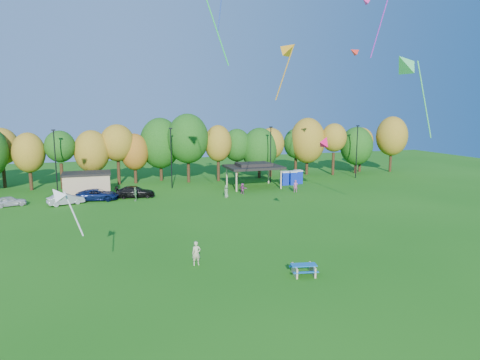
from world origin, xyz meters
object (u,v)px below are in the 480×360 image
object	(u,v)px
picnic_table	(304,269)
kite_flyer	(196,253)
car_b	(66,199)
car_d	(135,192)
car_c	(98,195)
car_a	(10,201)
porta_potties	(292,178)

from	to	relation	value
picnic_table	kite_flyer	distance (m)	8.20
car_b	car_d	bearing A→B (deg)	-95.73
car_c	picnic_table	bearing A→B (deg)	-144.67
picnic_table	car_b	xyz separation A→B (m)	(-18.01, 30.01, 0.26)
car_a	picnic_table	bearing A→B (deg)	-157.50
picnic_table	car_d	size ratio (longest dim) A/B	0.40
car_c	car_d	size ratio (longest dim) A/B	1.03
car_c	car_d	xyz separation A→B (m)	(4.86, 0.43, 0.01)
porta_potties	car_a	world-z (taller)	porta_potties
porta_potties	kite_flyer	bearing A→B (deg)	-126.00
porta_potties	car_a	bearing A→B (deg)	-174.99
porta_potties	picnic_table	world-z (taller)	porta_potties
car_c	car_d	world-z (taller)	car_d
car_b	car_d	world-z (taller)	car_d
picnic_table	car_d	distance (m)	33.35
porta_potties	car_c	xyz separation A→B (m)	(-29.33, -3.09, -0.35)
picnic_table	kite_flyer	bearing A→B (deg)	158.80
car_c	car_d	bearing A→B (deg)	-73.93
kite_flyer	porta_potties	bearing A→B (deg)	56.15
kite_flyer	car_d	size ratio (longest dim) A/B	0.36
kite_flyer	car_b	xyz separation A→B (m)	(-11.08, 25.66, -0.21)
car_b	car_d	size ratio (longest dim) A/B	0.84
picnic_table	car_d	world-z (taller)	car_d
porta_potties	car_d	distance (m)	24.62
kite_flyer	car_c	bearing A→B (deg)	107.19
porta_potties	kite_flyer	distance (m)	37.46
porta_potties	car_d	xyz separation A→B (m)	(-24.47, -2.67, -0.34)
picnic_table	porta_potties	bearing A→B (deg)	77.44
car_c	car_a	bearing A→B (deg)	103.16
car_b	car_d	xyz separation A→B (m)	(8.63, 1.99, 0.04)
car_a	car_d	bearing A→B (deg)	-102.64
porta_potties	car_b	distance (m)	33.43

